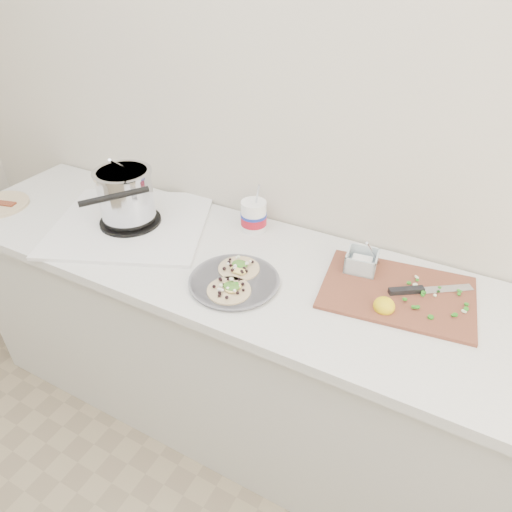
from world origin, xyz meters
The scene contains 5 objects.
counter centered at (0.00, 1.43, 0.45)m, with size 2.44×0.66×0.90m.
stove centered at (-0.48, 1.43, 0.99)m, with size 0.77×0.75×0.28m.
taco_plate centered at (0.08, 1.30, 0.92)m, with size 0.31×0.31×0.04m.
tub centered at (-0.03, 1.64, 0.97)m, with size 0.10×0.10×0.23m.
cutboard centered at (0.57, 1.51, 0.92)m, with size 0.52×0.39×0.07m.
Camera 1 is at (0.71, 0.26, 1.85)m, focal length 32.00 mm.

